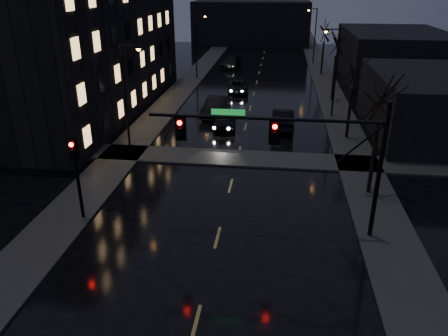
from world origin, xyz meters
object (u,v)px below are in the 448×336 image
(oncoming_car_a, at_px, (225,119))
(oncoming_car_d, at_px, (231,62))
(oncoming_car_b, at_px, (216,107))
(oncoming_car_c, at_px, (238,86))
(lead_car, at_px, (283,119))

(oncoming_car_a, height_order, oncoming_car_d, oncoming_car_a)
(oncoming_car_d, bearing_deg, oncoming_car_b, -81.11)
(oncoming_car_a, relative_size, oncoming_car_c, 0.97)
(oncoming_car_b, xyz_separation_m, oncoming_car_c, (1.27, 9.45, -0.18))
(oncoming_car_c, relative_size, lead_car, 0.94)
(oncoming_car_a, bearing_deg, oncoming_car_c, 85.19)
(oncoming_car_a, xyz_separation_m, oncoming_car_c, (0.00, 12.94, -0.13))
(oncoming_car_a, xyz_separation_m, lead_car, (5.02, 0.39, 0.06))
(oncoming_car_d, xyz_separation_m, lead_car, (7.50, -27.28, 0.06))
(oncoming_car_a, xyz_separation_m, oncoming_car_b, (-1.27, 3.49, 0.05))
(oncoming_car_d, bearing_deg, oncoming_car_c, -74.42)
(oncoming_car_c, bearing_deg, oncoming_car_a, -94.19)
(oncoming_car_c, xyz_separation_m, lead_car, (5.02, -12.55, 0.18))
(oncoming_car_b, bearing_deg, oncoming_car_c, 88.63)
(oncoming_car_d, bearing_deg, lead_car, -68.60)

